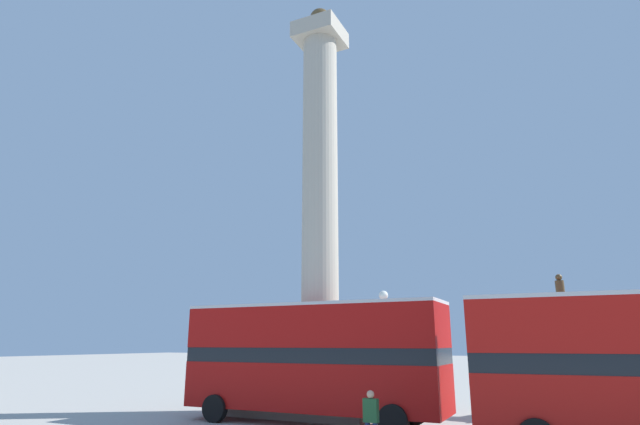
# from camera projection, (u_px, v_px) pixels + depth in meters

# --- Properties ---
(ground_plane) EXTENTS (200.00, 200.00, 0.00)m
(ground_plane) POSITION_uv_depth(u_px,v_px,m) (320.00, 411.00, 21.92)
(ground_plane) COLOR #ADA89E
(monument_column) EXTENTS (6.20, 6.20, 20.42)m
(monument_column) POSITION_uv_depth(u_px,v_px,m) (320.00, 274.00, 23.45)
(monument_column) COLOR #ADA593
(monument_column) RESTS_ON ground_plane
(bus_a) EXTENTS (10.12, 2.95, 4.40)m
(bus_a) POSITION_uv_depth(u_px,v_px,m) (313.00, 356.00, 19.15)
(bus_a) COLOR #A80F0C
(bus_a) RESTS_ON ground_plane
(equestrian_statue) EXTENTS (3.82, 3.30, 5.81)m
(equestrian_statue) POSITION_uv_depth(u_px,v_px,m) (571.00, 375.00, 20.57)
(equestrian_statue) COLOR #ADA593
(equestrian_statue) RESTS_ON ground_plane
(street_lamp) EXTENTS (0.37, 0.37, 4.97)m
(street_lamp) POSITION_uv_depth(u_px,v_px,m) (385.00, 352.00, 19.67)
(street_lamp) COLOR black
(street_lamp) RESTS_ON ground_plane
(pedestrian_near_lamp) EXTENTS (0.44, 0.22, 1.63)m
(pedestrian_near_lamp) POSITION_uv_depth(u_px,v_px,m) (371.00, 418.00, 13.81)
(pedestrian_near_lamp) COLOR #192347
(pedestrian_near_lamp) RESTS_ON ground_plane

